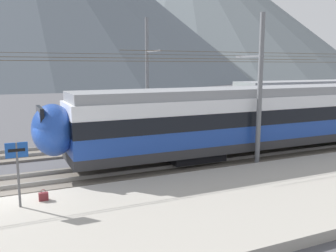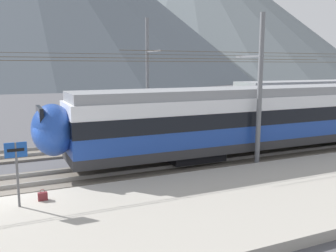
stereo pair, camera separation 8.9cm
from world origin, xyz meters
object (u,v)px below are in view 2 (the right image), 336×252
at_px(catenary_mast_far_side, 148,76).
at_px(handbag_near_sign, 43,196).
at_px(train_near_platform, 328,112).
at_px(catenary_mast_mid, 258,89).
at_px(platform_sign, 16,160).

height_order(catenary_mast_far_side, handbag_near_sign, catenary_mast_far_side).
height_order(train_near_platform, handbag_near_sign, train_near_platform).
height_order(catenary_mast_mid, catenary_mast_far_side, catenary_mast_far_side).
height_order(train_near_platform, catenary_mast_far_side, catenary_mast_far_side).
bearing_deg(catenary_mast_mid, handbag_near_sign, -171.53).
relative_size(platform_sign, handbag_near_sign, 5.37).
relative_size(train_near_platform, handbag_near_sign, 83.54).
bearing_deg(train_near_platform, catenary_mast_far_side, 139.84).
relative_size(train_near_platform, catenary_mast_far_side, 0.74).
bearing_deg(catenary_mast_far_side, handbag_near_sign, -127.46).
height_order(train_near_platform, platform_sign, train_near_platform).
distance_m(platform_sign, handbag_near_sign, 1.68).
bearing_deg(catenary_mast_far_side, platform_sign, -129.20).
distance_m(train_near_platform, platform_sign, 18.25).
bearing_deg(train_near_platform, handbag_near_sign, -169.23).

